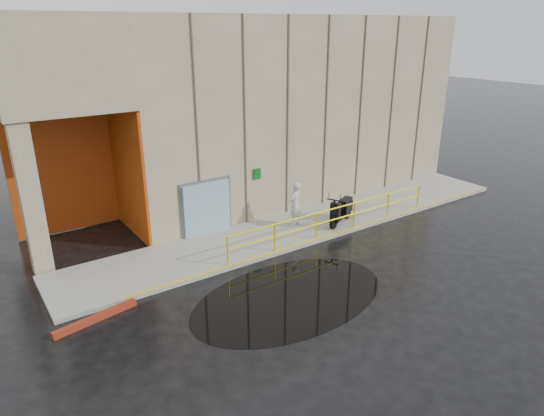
# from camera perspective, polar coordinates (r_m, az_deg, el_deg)

# --- Properties ---
(ground) EXTENTS (120.00, 120.00, 0.00)m
(ground) POSITION_cam_1_polar(r_m,az_deg,el_deg) (14.32, 3.00, -11.49)
(ground) COLOR black
(ground) RESTS_ON ground
(sidewalk) EXTENTS (20.00, 3.00, 0.15)m
(sidewalk) POSITION_cam_1_polar(r_m,az_deg,el_deg) (19.64, 4.28, -1.92)
(sidewalk) COLOR gray
(sidewalk) RESTS_ON ground
(building) EXTENTS (20.00, 10.17, 8.00)m
(building) POSITION_cam_1_polar(r_m,az_deg,el_deg) (24.30, -3.19, 12.66)
(building) COLOR gray
(building) RESTS_ON ground
(guardrail) EXTENTS (9.56, 0.06, 1.03)m
(guardrail) POSITION_cam_1_polar(r_m,az_deg,el_deg) (18.62, 7.53, -1.34)
(guardrail) COLOR yellow
(guardrail) RESTS_ON sidewalk
(person) EXTENTS (0.78, 0.67, 1.81)m
(person) POSITION_cam_1_polar(r_m,az_deg,el_deg) (18.96, 2.74, 0.45)
(person) COLOR #B6B7BC
(person) RESTS_ON sidewalk
(scooter) EXTENTS (1.95, 1.32, 1.48)m
(scooter) POSITION_cam_1_polar(r_m,az_deg,el_deg) (19.42, 8.21, 0.58)
(scooter) COLOR black
(scooter) RESTS_ON sidewalk
(red_curb) EXTENTS (2.39, 0.62, 0.18)m
(red_curb) POSITION_cam_1_polar(r_m,az_deg,el_deg) (14.47, -20.00, -12.08)
(red_curb) COLOR maroon
(red_curb) RESTS_ON ground
(puddle) EXTENTS (6.65, 4.29, 0.01)m
(puddle) POSITION_cam_1_polar(r_m,az_deg,el_deg) (14.75, 2.12, -10.40)
(puddle) COLOR black
(puddle) RESTS_ON ground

